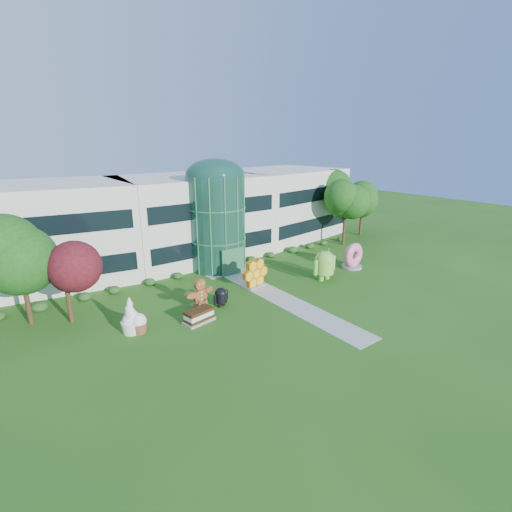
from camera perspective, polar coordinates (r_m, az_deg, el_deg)
ground at (r=31.48m, az=5.52°, el=-7.38°), size 140.00×140.00×0.00m
building at (r=44.42m, az=-10.07°, el=6.07°), size 46.00×15.00×9.30m
atrium at (r=39.19m, az=-6.10°, el=5.13°), size 6.00×6.00×9.80m
walkway at (r=32.84m, az=3.18°, el=-6.20°), size 2.40×20.00×0.04m
tree_red at (r=30.55m, az=-27.16°, el=-4.01°), size 4.00×4.00×6.00m
trees_backdrop at (r=40.19m, az=-6.80°, el=4.39°), size 52.00×8.00×8.40m
android_green at (r=36.72m, az=10.53°, el=-1.06°), size 3.06×2.07×3.43m
android_black at (r=30.75m, az=-5.42°, el=-6.08°), size 1.87×1.47×1.88m
donut at (r=40.88m, az=14.62°, el=0.10°), size 2.77×1.44×2.81m
gingerbread at (r=30.18m, az=-8.58°, el=-5.82°), size 3.09×1.67×2.70m
ice_cream_sandwich at (r=28.53m, az=-8.78°, el=-9.07°), size 2.53×1.58×1.05m
honeycomb at (r=34.48m, az=-0.15°, el=-2.84°), size 3.28×1.64×2.46m
froyo at (r=27.88m, az=-18.71°, el=-8.62°), size 2.08×2.08×2.70m
cupcake at (r=27.98m, az=-17.62°, el=-9.80°), size 1.52×1.52×1.47m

